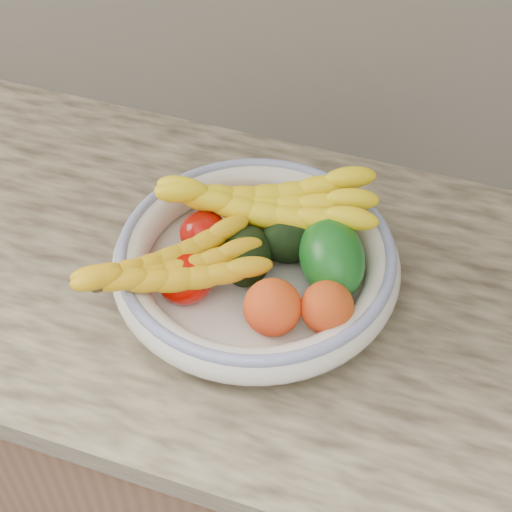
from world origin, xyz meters
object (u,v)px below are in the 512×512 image
Objects in this scene: green_mango at (332,257)px; fruit_bowl at (256,262)px; banana_bunch_front at (171,272)px; banana_bunch_back at (266,208)px.

fruit_bowl is at bearing 161.26° from green_mango.
fruit_bowl is 0.12m from banana_bunch_front.
banana_bunch_back is 1.21× the size of banana_bunch_front.
green_mango is at bearing -39.42° from banana_bunch_back.
banana_bunch_back reaches higher than fruit_bowl.
green_mango is 0.49× the size of banana_bunch_front.
fruit_bowl is 1.48× the size of banana_bunch_front.
fruit_bowl is at bearing -98.06° from banana_bunch_back.
banana_bunch_back is (-0.01, 0.06, 0.04)m from fruit_bowl.
banana_bunch_front is (-0.09, -0.08, 0.03)m from fruit_bowl.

